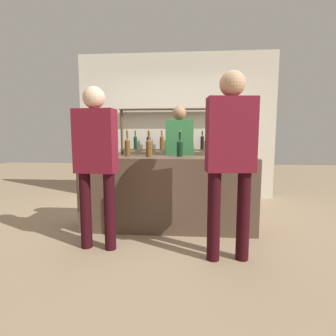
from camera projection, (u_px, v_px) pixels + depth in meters
ground_plane at (168, 228)px, 3.49m from camera, size 16.00×16.00×0.00m
bar_counter at (168, 193)px, 3.43m from camera, size 2.22×0.56×0.95m
back_wall at (176, 127)px, 5.18m from camera, size 3.82×0.12×2.80m
back_shelf at (175, 140)px, 5.03m from camera, size 2.13×0.18×1.73m
counter_bottle_0 at (180, 147)px, 3.44m from camera, size 0.08×0.08×0.34m
counter_bottle_1 at (127, 146)px, 3.50m from camera, size 0.07×0.07×0.35m
counter_bottle_2 at (149, 147)px, 3.40m from camera, size 0.08×0.08×0.34m
wine_glass at (239, 150)px, 3.16m from camera, size 0.08×0.08×0.14m
ice_bucket at (100, 148)px, 3.46m from camera, size 0.24×0.24×0.22m
cork_jar at (225, 151)px, 3.29m from camera, size 0.11×0.11×0.16m
customer_left at (96, 155)px, 2.75m from camera, size 0.44×0.23×1.73m
customer_right at (230, 151)px, 2.48m from camera, size 0.47×0.25×1.82m
server_behind_counter at (179, 149)px, 4.29m from camera, size 0.46×0.24×1.70m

